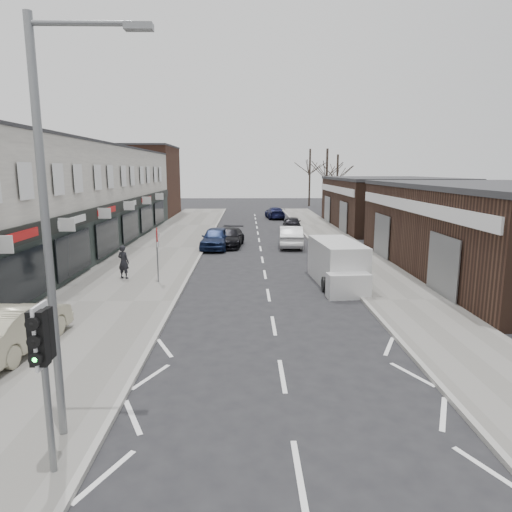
{
  "coord_description": "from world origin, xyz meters",
  "views": [
    {
      "loc": [
        -0.92,
        -9.37,
        5.42
      ],
      "look_at": [
        -0.63,
        5.52,
        2.6
      ],
      "focal_mm": 32.0,
      "sensor_mm": 36.0,
      "label": 1
    }
  ],
  "objects_px": {
    "sedan_on_pavement": "(15,327)",
    "pedestrian": "(123,262)",
    "warning_sign": "(158,239)",
    "white_van": "(338,264)",
    "traffic_light": "(43,350)",
    "parked_car_right_b": "(292,224)",
    "parked_car_left_b": "(229,237)",
    "parked_car_left_a": "(216,238)",
    "parked_car_right_a": "(291,236)",
    "parked_car_right_c": "(275,213)",
    "street_lamp": "(54,213)"
  },
  "relations": [
    {
      "from": "sedan_on_pavement",
      "to": "pedestrian",
      "type": "distance_m",
      "value": 9.16
    },
    {
      "from": "warning_sign",
      "to": "white_van",
      "type": "distance_m",
      "value": 8.65
    },
    {
      "from": "sedan_on_pavement",
      "to": "pedestrian",
      "type": "bearing_deg",
      "value": -90.34
    },
    {
      "from": "traffic_light",
      "to": "sedan_on_pavement",
      "type": "xyz_separation_m",
      "value": [
        -3.44,
        5.68,
        -1.58
      ]
    },
    {
      "from": "warning_sign",
      "to": "white_van",
      "type": "bearing_deg",
      "value": -0.75
    },
    {
      "from": "parked_car_right_b",
      "to": "parked_car_left_b",
      "type": "bearing_deg",
      "value": 60.97
    },
    {
      "from": "pedestrian",
      "to": "parked_car_left_a",
      "type": "xyz_separation_m",
      "value": [
        3.91,
        9.27,
        -0.2
      ]
    },
    {
      "from": "pedestrian",
      "to": "parked_car_right_b",
      "type": "distance_m",
      "value": 20.88
    },
    {
      "from": "parked_car_right_a",
      "to": "parked_car_right_b",
      "type": "bearing_deg",
      "value": -92.05
    },
    {
      "from": "parked_car_right_b",
      "to": "parked_car_right_c",
      "type": "relative_size",
      "value": 0.9
    },
    {
      "from": "parked_car_left_a",
      "to": "traffic_light",
      "type": "bearing_deg",
      "value": -88.37
    },
    {
      "from": "street_lamp",
      "to": "parked_car_left_a",
      "type": "xyz_separation_m",
      "value": [
        1.4,
        22.86,
        -3.87
      ]
    },
    {
      "from": "parked_car_left_b",
      "to": "street_lamp",
      "type": "bearing_deg",
      "value": -89.67
    },
    {
      "from": "pedestrian",
      "to": "parked_car_right_a",
      "type": "relative_size",
      "value": 0.36
    },
    {
      "from": "pedestrian",
      "to": "parked_car_right_b",
      "type": "xyz_separation_m",
      "value": [
        10.11,
        18.27,
        -0.27
      ]
    },
    {
      "from": "street_lamp",
      "to": "sedan_on_pavement",
      "type": "relative_size",
      "value": 1.84
    },
    {
      "from": "parked_car_left_a",
      "to": "parked_car_right_b",
      "type": "bearing_deg",
      "value": 60.13
    },
    {
      "from": "pedestrian",
      "to": "parked_car_right_c",
      "type": "bearing_deg",
      "value": -85.27
    },
    {
      "from": "parked_car_left_a",
      "to": "parked_car_right_a",
      "type": "height_order",
      "value": "parked_car_right_a"
    },
    {
      "from": "warning_sign",
      "to": "parked_car_right_c",
      "type": "distance_m",
      "value": 30.98
    },
    {
      "from": "parked_car_right_c",
      "to": "parked_car_left_a",
      "type": "bearing_deg",
      "value": 69.67
    },
    {
      "from": "white_van",
      "to": "parked_car_left_a",
      "type": "height_order",
      "value": "white_van"
    },
    {
      "from": "white_van",
      "to": "parked_car_left_a",
      "type": "distance_m",
      "value": 12.09
    },
    {
      "from": "traffic_light",
      "to": "parked_car_right_a",
      "type": "relative_size",
      "value": 0.68
    },
    {
      "from": "warning_sign",
      "to": "parked_car_right_b",
      "type": "distance_m",
      "value": 20.82
    },
    {
      "from": "traffic_light",
      "to": "warning_sign",
      "type": "height_order",
      "value": "traffic_light"
    },
    {
      "from": "sedan_on_pavement",
      "to": "street_lamp",
      "type": "bearing_deg",
      "value": 131.19
    },
    {
      "from": "pedestrian",
      "to": "parked_car_left_b",
      "type": "height_order",
      "value": "pedestrian"
    },
    {
      "from": "pedestrian",
      "to": "parked_car_right_a",
      "type": "bearing_deg",
      "value": -110.47
    },
    {
      "from": "parked_car_left_a",
      "to": "parked_car_right_c",
      "type": "bearing_deg",
      "value": 79.74
    },
    {
      "from": "parked_car_right_c",
      "to": "parked_car_right_a",
      "type": "bearing_deg",
      "value": 84.59
    },
    {
      "from": "warning_sign",
      "to": "sedan_on_pavement",
      "type": "height_order",
      "value": "warning_sign"
    },
    {
      "from": "street_lamp",
      "to": "parked_car_left_b",
      "type": "distance_m",
      "value": 24.27
    },
    {
      "from": "parked_car_right_a",
      "to": "parked_car_right_c",
      "type": "height_order",
      "value": "parked_car_right_a"
    },
    {
      "from": "traffic_light",
      "to": "parked_car_right_c",
      "type": "bearing_deg",
      "value": 81.48
    },
    {
      "from": "warning_sign",
      "to": "parked_car_left_b",
      "type": "height_order",
      "value": "warning_sign"
    },
    {
      "from": "street_lamp",
      "to": "pedestrian",
      "type": "xyz_separation_m",
      "value": [
        -2.52,
        13.59,
        -3.67
      ]
    },
    {
      "from": "warning_sign",
      "to": "traffic_light",
      "type": "bearing_deg",
      "value": -86.9
    },
    {
      "from": "pedestrian",
      "to": "parked_car_right_b",
      "type": "bearing_deg",
      "value": -96.69
    },
    {
      "from": "traffic_light",
      "to": "street_lamp",
      "type": "height_order",
      "value": "street_lamp"
    },
    {
      "from": "sedan_on_pavement",
      "to": "parked_car_left_a",
      "type": "xyz_separation_m",
      "value": [
        4.71,
        18.4,
        -0.09
      ]
    },
    {
      "from": "pedestrian",
      "to": "parked_car_left_b",
      "type": "bearing_deg",
      "value": -93.05
    },
    {
      "from": "parked_car_left_a",
      "to": "white_van",
      "type": "bearing_deg",
      "value": -52.67
    },
    {
      "from": "white_van",
      "to": "parked_car_right_c",
      "type": "height_order",
      "value": "white_van"
    },
    {
      "from": "traffic_light",
      "to": "warning_sign",
      "type": "bearing_deg",
      "value": 93.1
    },
    {
      "from": "street_lamp",
      "to": "warning_sign",
      "type": "bearing_deg",
      "value": 92.84
    },
    {
      "from": "street_lamp",
      "to": "parked_car_left_a",
      "type": "height_order",
      "value": "street_lamp"
    },
    {
      "from": "street_lamp",
      "to": "pedestrian",
      "type": "bearing_deg",
      "value": 100.48
    },
    {
      "from": "parked_car_right_a",
      "to": "parked_car_right_c",
      "type": "relative_size",
      "value": 1.02
    },
    {
      "from": "traffic_light",
      "to": "parked_car_right_c",
      "type": "distance_m",
      "value": 44.6
    }
  ]
}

